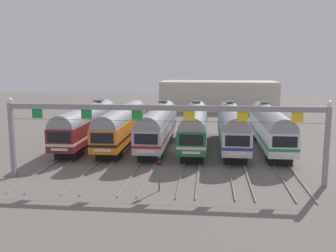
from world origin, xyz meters
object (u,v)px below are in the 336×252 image
at_px(commuter_train_green, 195,125).
at_px(commuter_train_white, 270,126).
at_px(catenary_gantry, 163,118).
at_px(yard_signal_mast, 159,167).
at_px(commuter_train_maroon, 87,123).
at_px(commuter_train_silver, 232,126).
at_px(commuter_train_orange, 122,124).
at_px(commuter_train_stainless, 158,125).

bearing_deg(commuter_train_green, commuter_train_white, 0.00).
bearing_deg(catenary_gantry, yard_signal_mast, -90.00).
bearing_deg(commuter_train_green, commuter_train_maroon, 180.00).
relative_size(commuter_train_maroon, commuter_train_silver, 1.00).
xyz_separation_m(commuter_train_white, yard_signal_mast, (-10.80, -16.08, -0.77)).
xyz_separation_m(commuter_train_maroon, commuter_train_green, (12.97, 0.00, 0.00)).
height_order(commuter_train_orange, commuter_train_white, commuter_train_white).
relative_size(commuter_train_maroon, catenary_gantry, 0.67).
xyz_separation_m(commuter_train_stainless, catenary_gantry, (2.16, -13.50, 2.69)).
bearing_deg(commuter_train_white, catenary_gantry, -128.67).
bearing_deg(commuter_train_orange, catenary_gantry, -64.34).
bearing_deg(commuter_train_orange, commuter_train_stainless, 0.06).
xyz_separation_m(commuter_train_orange, catenary_gantry, (6.48, -13.49, 2.69)).
bearing_deg(commuter_train_silver, commuter_train_stainless, 180.00).
bearing_deg(commuter_train_stainless, catenary_gantry, -80.91).
relative_size(catenary_gantry, yard_signal_mast, 9.81).
relative_size(commuter_train_green, catenary_gantry, 0.67).
xyz_separation_m(commuter_train_green, commuter_train_white, (8.64, 0.00, 0.00)).
distance_m(commuter_train_maroon, commuter_train_white, 21.61).
distance_m(commuter_train_stainless, yard_signal_mast, 16.24).
height_order(commuter_train_stainless, commuter_train_white, same).
relative_size(commuter_train_white, yard_signal_mast, 6.60).
distance_m(commuter_train_orange, catenary_gantry, 15.21).
distance_m(commuter_train_silver, yard_signal_mast, 17.36).
distance_m(commuter_train_orange, commuter_train_green, 8.64).
distance_m(commuter_train_maroon, commuter_train_silver, 17.29).
bearing_deg(catenary_gantry, commuter_train_silver, 64.35).
xyz_separation_m(commuter_train_silver, catenary_gantry, (-6.48, -13.50, 2.69)).
bearing_deg(commuter_train_orange, commuter_train_white, 0.01).
bearing_deg(commuter_train_white, commuter_train_stainless, 180.00).
relative_size(commuter_train_silver, yard_signal_mast, 6.60).
height_order(commuter_train_white, yard_signal_mast, commuter_train_white).
relative_size(commuter_train_orange, commuter_train_white, 1.00).
xyz_separation_m(commuter_train_maroon, yard_signal_mast, (10.80, -16.08, -0.77)).
height_order(commuter_train_maroon, commuter_train_white, same).
xyz_separation_m(commuter_train_maroon, commuter_train_white, (21.61, 0.00, 0.00)).
height_order(commuter_train_maroon, catenary_gantry, catenary_gantry).
bearing_deg(catenary_gantry, commuter_train_stainless, 99.09).
height_order(commuter_train_stainless, catenary_gantry, catenary_gantry).
bearing_deg(commuter_train_silver, commuter_train_green, 180.00).
relative_size(commuter_train_green, commuter_train_silver, 1.00).
xyz_separation_m(commuter_train_orange, commuter_train_silver, (12.97, 0.00, 0.00)).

